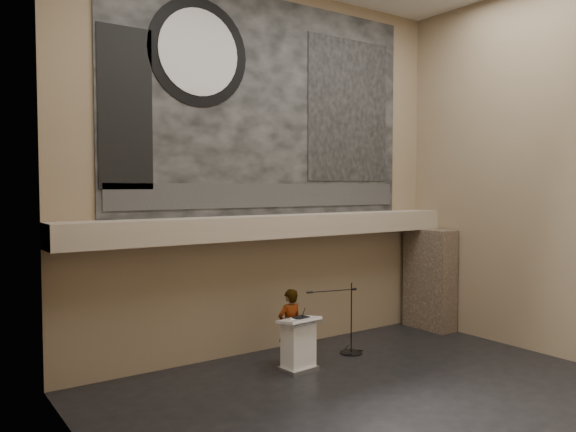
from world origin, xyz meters
TOP-DOWN VIEW (x-y plane):
  - floor at (0.00, 0.00)m, footprint 10.00×10.00m
  - wall_back at (0.00, 4.00)m, footprint 10.00×0.02m
  - wall_left at (-5.00, 0.00)m, footprint 0.02×8.00m
  - wall_right at (5.00, 0.00)m, footprint 0.02×8.00m
  - soffit at (0.00, 3.60)m, footprint 10.00×0.80m
  - sprinkler_left at (-1.60, 3.55)m, footprint 0.04×0.04m
  - sprinkler_right at (1.90, 3.55)m, footprint 0.04×0.04m
  - banner at (0.00, 3.97)m, footprint 8.00×0.05m
  - banner_text_strip at (0.00, 3.93)m, footprint 7.76×0.02m
  - banner_clock_rim at (-1.80, 3.93)m, footprint 2.30×0.02m
  - banner_clock_face at (-1.80, 3.91)m, footprint 1.84×0.02m
  - banner_building_print at (2.40, 3.93)m, footprint 2.60×0.02m
  - banner_brick_print at (-3.40, 3.93)m, footprint 1.10×0.02m
  - stone_pier at (4.65, 3.15)m, footprint 0.60×1.40m
  - lectern at (-0.32, 2.35)m, footprint 0.85×0.64m
  - binder at (-0.28, 2.31)m, footprint 0.33×0.29m
  - papers at (-0.42, 2.32)m, footprint 0.29×0.32m
  - speaker_person at (-0.22, 2.82)m, footprint 0.60×0.40m
  - mic_stand at (1.35, 2.63)m, footprint 1.33×0.54m

SIDE VIEW (x-z plane):
  - floor at x=0.00m, z-range 0.00..0.00m
  - mic_stand at x=1.35m, z-range -0.58..1.06m
  - lectern at x=-0.32m, z-range -0.02..1.12m
  - speaker_person at x=-0.22m, z-range 0.00..1.64m
  - papers at x=-0.42m, z-range 1.10..1.10m
  - binder at x=-0.28m, z-range 1.10..1.14m
  - stone_pier at x=4.65m, z-range 0.00..2.70m
  - sprinkler_left at x=-1.60m, z-range 2.64..2.70m
  - sprinkler_right at x=1.90m, z-range 2.64..2.70m
  - soffit at x=0.00m, z-range 2.70..3.20m
  - banner_text_strip at x=0.00m, z-range 3.38..3.93m
  - wall_back at x=0.00m, z-range 0.00..8.50m
  - wall_left at x=-5.00m, z-range 0.00..8.50m
  - wall_right at x=5.00m, z-range 0.00..8.50m
  - banner_brick_print at x=-3.40m, z-range 3.80..7.00m
  - banner at x=0.00m, z-range 3.20..8.20m
  - banner_building_print at x=2.40m, z-range 4.00..7.60m
  - banner_clock_rim at x=-1.80m, z-range 5.55..7.85m
  - banner_clock_face at x=-1.80m, z-range 5.78..7.62m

